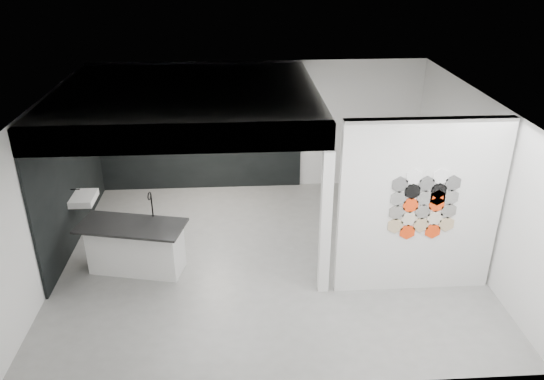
{
  "coord_description": "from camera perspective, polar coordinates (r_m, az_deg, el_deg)",
  "views": [
    {
      "loc": [
        -0.42,
        -7.88,
        5.03
      ],
      "look_at": [
        0.1,
        0.3,
        1.15
      ],
      "focal_mm": 35.0,
      "sensor_mm": 36.0,
      "label": 1
    }
  ],
  "objects": [
    {
      "name": "display_shelf",
      "position": [
        11.4,
        -7.4,
        6.02
      ],
      "size": [
        3.0,
        0.15,
        0.04
      ],
      "primitive_type": "cube",
      "color": "black",
      "rests_on": "bay_clad_back"
    },
    {
      "name": "partition_panel",
      "position": [
        8.21,
        15.57,
        -1.89
      ],
      "size": [
        2.45,
        0.15,
        2.8
      ],
      "primitive_type": "cube",
      "color": "silver",
      "rests_on": "floor"
    },
    {
      "name": "bay_clad_left",
      "position": [
        10.15,
        -20.83,
        1.27
      ],
      "size": [
        0.04,
        4.0,
        2.35
      ],
      "primitive_type": "cube",
      "color": "black",
      "rests_on": "floor"
    },
    {
      "name": "corner_column",
      "position": [
        7.98,
        5.77,
        -3.69
      ],
      "size": [
        0.16,
        0.16,
        2.35
      ],
      "primitive_type": "cube",
      "color": "silver",
      "rests_on": "floor"
    },
    {
      "name": "utensil_cup",
      "position": [
        11.49,
        -12.5,
        6.15
      ],
      "size": [
        0.1,
        0.1,
        0.1
      ],
      "primitive_type": "cylinder",
      "rotation": [
        0.0,
        0.0,
        -0.35
      ],
      "color": "black",
      "rests_on": "display_shelf"
    },
    {
      "name": "bulkhead",
      "position": [
        9.26,
        -9.08,
        9.49
      ],
      "size": [
        4.4,
        4.0,
        0.4
      ],
      "primitive_type": "cube",
      "color": "silver",
      "rests_on": "corner_column"
    },
    {
      "name": "glass_vase",
      "position": [
        11.36,
        -0.58,
        6.65
      ],
      "size": [
        0.11,
        0.11,
        0.14
      ],
      "primitive_type": "cylinder",
      "rotation": [
        0.0,
        0.0,
        -0.06
      ],
      "color": "gray",
      "rests_on": "display_shelf"
    },
    {
      "name": "bottle_dark",
      "position": [
        11.38,
        -8.17,
        6.45
      ],
      "size": [
        0.06,
        0.06,
        0.15
      ],
      "primitive_type": "cylinder",
      "rotation": [
        0.0,
        0.0,
        0.09
      ],
      "color": "black",
      "rests_on": "display_shelf"
    },
    {
      "name": "stockpot",
      "position": [
        11.52,
        -13.72,
        6.23
      ],
      "size": [
        0.25,
        0.25,
        0.16
      ],
      "primitive_type": "cylinder",
      "rotation": [
        0.0,
        0.0,
        0.43
      ],
      "color": "black",
      "rests_on": "display_shelf"
    },
    {
      "name": "kitchen_island",
      "position": [
        9.06,
        -14.45,
        -5.84
      ],
      "size": [
        1.83,
        1.11,
        1.37
      ],
      "rotation": [
        0.0,
        0.0,
        -0.23
      ],
      "color": "silver",
      "rests_on": "floor"
    },
    {
      "name": "fascia_beam",
      "position": [
        7.44,
        -10.27,
        5.45
      ],
      "size": [
        4.4,
        0.16,
        0.4
      ],
      "primitive_type": "cube",
      "color": "silver",
      "rests_on": "corner_column"
    },
    {
      "name": "kettle",
      "position": [
        11.35,
        -1.8,
        6.62
      ],
      "size": [
        0.17,
        0.17,
        0.14
      ],
      "primitive_type": "ellipsoid",
      "rotation": [
        0.0,
        0.0,
        0.03
      ],
      "color": "black",
      "rests_on": "display_shelf"
    },
    {
      "name": "hex_tile_cluster",
      "position": [
        8.11,
        16.06,
        -1.5
      ],
      "size": [
        1.04,
        0.02,
        1.16
      ],
      "color": "tan",
      "rests_on": "partition_panel"
    },
    {
      "name": "glass_bowl",
      "position": [
        11.36,
        -0.58,
        6.54
      ],
      "size": [
        0.15,
        0.15,
        0.1
      ],
      "primitive_type": "cylinder",
      "rotation": [
        0.0,
        0.0,
        0.13
      ],
      "color": "gray",
      "rests_on": "display_shelf"
    },
    {
      "name": "floor",
      "position": [
        9.36,
        -0.5,
        -7.21
      ],
      "size": [
        7.0,
        6.0,
        0.01
      ],
      "primitive_type": "cube",
      "color": "slate"
    },
    {
      "name": "wall_basin",
      "position": [
        10.04,
        -19.59,
        -0.85
      ],
      "size": [
        0.4,
        0.6,
        0.12
      ],
      "primitive_type": "cube",
      "color": "silver",
      "rests_on": "bay_clad_left"
    },
    {
      "name": "bay_clad_back",
      "position": [
        11.55,
        -7.84,
        5.59
      ],
      "size": [
        4.4,
        0.04,
        2.35
      ],
      "primitive_type": "cube",
      "color": "black",
      "rests_on": "floor"
    }
  ]
}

